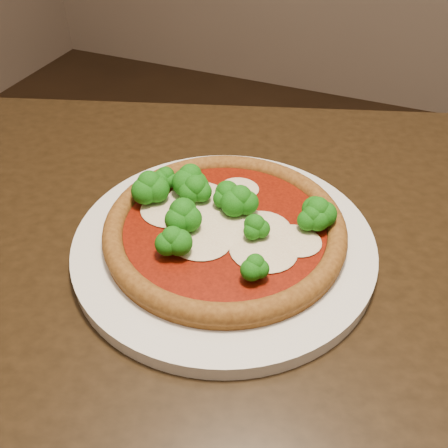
% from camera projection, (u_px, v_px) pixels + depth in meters
% --- Properties ---
extents(dining_table, '(1.31, 1.17, 0.75)m').
position_uv_depth(dining_table, '(264.00, 349.00, 0.61)').
color(dining_table, black).
rests_on(dining_table, floor).
extents(plate, '(0.36, 0.36, 0.02)m').
position_uv_depth(plate, '(224.00, 244.00, 0.60)').
color(plate, silver).
rests_on(plate, dining_table).
extents(pizza, '(0.29, 0.29, 0.06)m').
position_uv_depth(pizza, '(223.00, 222.00, 0.59)').
color(pizza, brown).
rests_on(pizza, plate).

